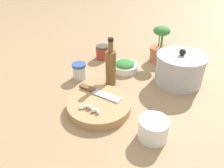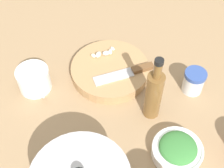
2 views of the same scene
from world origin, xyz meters
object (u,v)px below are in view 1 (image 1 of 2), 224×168
at_px(cutting_board, 99,106).
at_px(garlic_cloves, 91,109).
at_px(coffee_mug, 153,129).
at_px(potted_herb, 160,47).
at_px(honey_jar, 103,52).
at_px(oil_bottle, 111,67).
at_px(spice_jar, 79,71).
at_px(stock_pot, 179,69).
at_px(herb_bowl, 125,66).
at_px(chef_knife, 97,92).

distance_m(cutting_board, garlic_cloves, 0.06).
distance_m(coffee_mug, potted_herb, 0.57).
bearing_deg(potted_herb, garlic_cloves, -54.67).
xyz_separation_m(garlic_cloves, honey_jar, (-0.45, 0.18, -0.00)).
relative_size(coffee_mug, oil_bottle, 0.50).
bearing_deg(honey_jar, spice_jar, -44.62).
distance_m(cutting_board, honey_jar, 0.44).
distance_m(garlic_cloves, oil_bottle, 0.24).
relative_size(spice_jar, oil_bottle, 0.34).
bearing_deg(stock_pot, garlic_cloves, -76.25).
bearing_deg(coffee_mug, honey_jar, 178.05).
bearing_deg(oil_bottle, potted_herb, 112.73).
bearing_deg(cutting_board, honey_jar, 161.03).
bearing_deg(honey_jar, herb_bowl, 20.46).
bearing_deg(honey_jar, oil_bottle, -9.33).
relative_size(herb_bowl, spice_jar, 1.79).
distance_m(garlic_cloves, potted_herb, 0.56).
distance_m(herb_bowl, potted_herb, 0.22).
bearing_deg(potted_herb, coffee_mug, -31.29).
xyz_separation_m(cutting_board, coffee_mug, (0.19, 0.12, 0.02)).
bearing_deg(chef_knife, oil_bottle, -171.74).
distance_m(spice_jar, oil_bottle, 0.16).
height_order(herb_bowl, oil_bottle, oil_bottle).
distance_m(chef_knife, garlic_cloves, 0.11).
distance_m(chef_knife, stock_pot, 0.38).
relative_size(cutting_board, chef_knife, 1.46).
distance_m(garlic_cloves, herb_bowl, 0.38).
height_order(garlic_cloves, spice_jar, spice_jar).
height_order(cutting_board, coffee_mug, coffee_mug).
distance_m(cutting_board, stock_pot, 0.40).
bearing_deg(garlic_cloves, chef_knife, 152.06).
height_order(chef_knife, oil_bottle, oil_bottle).
distance_m(herb_bowl, honey_jar, 0.18).
bearing_deg(coffee_mug, cutting_board, -147.57).
xyz_separation_m(garlic_cloves, oil_bottle, (-0.19, 0.14, 0.05)).
bearing_deg(honey_jar, garlic_cloves, -22.21).
distance_m(herb_bowl, stock_pot, 0.26).
relative_size(cutting_board, herb_bowl, 1.84).
xyz_separation_m(chef_knife, spice_jar, (-0.19, -0.03, -0.00)).
height_order(herb_bowl, potted_herb, potted_herb).
distance_m(oil_bottle, potted_herb, 0.34).
relative_size(honey_jar, oil_bottle, 0.34).
bearing_deg(stock_pot, oil_bottle, -106.63).
height_order(cutting_board, honey_jar, honey_jar).
xyz_separation_m(spice_jar, coffee_mug, (0.44, 0.14, -0.00)).
bearing_deg(garlic_cloves, honey_jar, 157.79).
distance_m(honey_jar, oil_bottle, 0.27).
xyz_separation_m(herb_bowl, coffee_mug, (0.44, -0.08, 0.01)).
height_order(chef_knife, coffee_mug, coffee_mug).
height_order(oil_bottle, stock_pot, oil_bottle).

